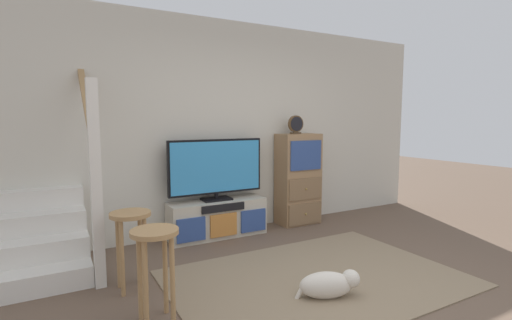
{
  "coord_description": "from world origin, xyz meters",
  "views": [
    {
      "loc": [
        -2.07,
        -1.99,
        1.46
      ],
      "look_at": [
        0.07,
        1.87,
        0.97
      ],
      "focal_mm": 26.14,
      "sensor_mm": 36.0,
      "label": 1
    }
  ],
  "objects": [
    {
      "name": "ground_plane",
      "position": [
        0.0,
        0.0,
        0.0
      ],
      "size": [
        20.0,
        20.0,
        0.0
      ],
      "primitive_type": "plane",
      "color": "brown"
    },
    {
      "name": "back_wall",
      "position": [
        0.0,
        2.46,
        1.35
      ],
      "size": [
        6.4,
        0.12,
        2.7
      ],
      "primitive_type": "cube",
      "color": "beige",
      "rests_on": "ground_plane"
    },
    {
      "name": "area_rug",
      "position": [
        0.0,
        0.6,
        0.01
      ],
      "size": [
        2.6,
        1.8,
        0.01
      ],
      "primitive_type": "cube",
      "color": "#847056",
      "rests_on": "ground_plane"
    },
    {
      "name": "media_console",
      "position": [
        -0.3,
        2.19,
        0.23
      ],
      "size": [
        1.22,
        0.38,
        0.46
      ],
      "color": "#BCB29E",
      "rests_on": "ground_plane"
    },
    {
      "name": "television",
      "position": [
        -0.3,
        2.22,
        0.86
      ],
      "size": [
        1.21,
        0.22,
        0.76
      ],
      "color": "black",
      "rests_on": "media_console"
    },
    {
      "name": "side_cabinet",
      "position": [
        0.93,
        2.2,
        0.63
      ],
      "size": [
        0.58,
        0.38,
        1.26
      ],
      "color": "#93704C",
      "rests_on": "ground_plane"
    },
    {
      "name": "desk_clock",
      "position": [
        0.86,
        2.19,
        1.38
      ],
      "size": [
        0.23,
        0.08,
        0.25
      ],
      "color": "#4C3823",
      "rests_on": "side_cabinet"
    },
    {
      "name": "staircase",
      "position": [
        -2.24,
        2.2,
        0.37
      ],
      "size": [
        1.0,
        1.36,
        2.2
      ],
      "color": "silver",
      "rests_on": "ground_plane"
    },
    {
      "name": "bar_stool_near",
      "position": [
        -1.46,
        0.59,
        0.51
      ],
      "size": [
        0.34,
        0.34,
        0.69
      ],
      "color": "#A37A4C",
      "rests_on": "ground_plane"
    },
    {
      "name": "bar_stool_far",
      "position": [
        -1.51,
        1.21,
        0.51
      ],
      "size": [
        0.34,
        0.34,
        0.68
      ],
      "color": "#A37A4C",
      "rests_on": "ground_plane"
    },
    {
      "name": "dog",
      "position": [
        -0.13,
        0.27,
        0.12
      ],
      "size": [
        0.51,
        0.35,
        0.23
      ],
      "color": "beige",
      "rests_on": "ground_plane"
    }
  ]
}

